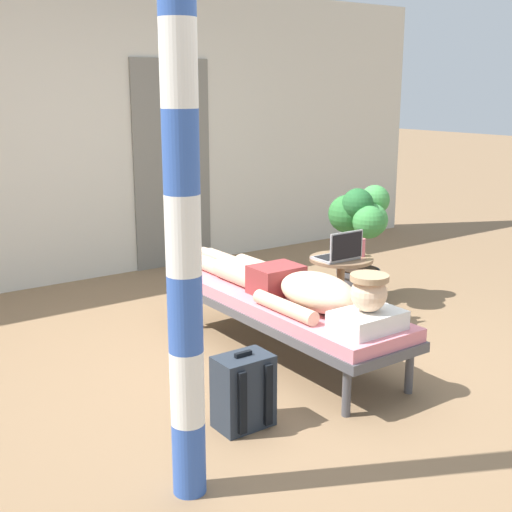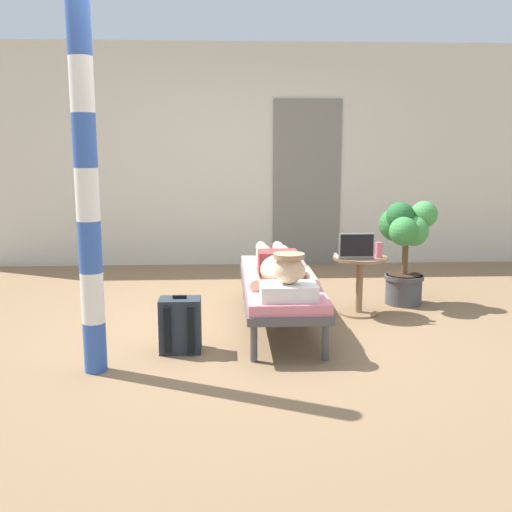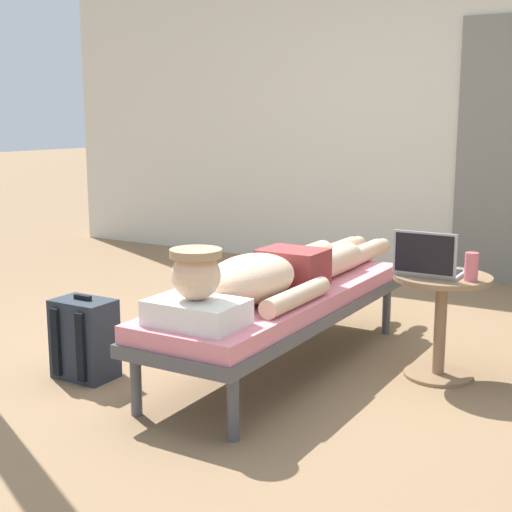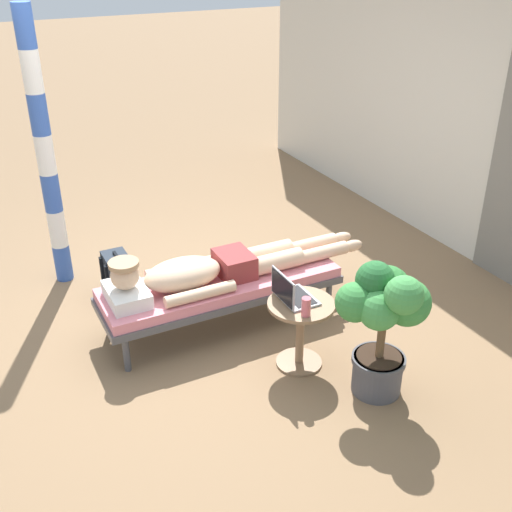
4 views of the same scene
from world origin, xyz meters
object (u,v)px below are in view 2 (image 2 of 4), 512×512
(side_table, at_px, (360,275))
(drink_glass, at_px, (379,250))
(laptop, at_px, (355,251))
(lounge_chair, at_px, (279,285))
(porch_post, at_px, (87,195))
(potted_plant, at_px, (406,238))
(backpack, at_px, (180,325))
(person_reclining, at_px, (280,266))

(side_table, distance_m, drink_glass, 0.28)
(laptop, distance_m, drink_glass, 0.21)
(lounge_chair, height_order, porch_post, porch_post)
(side_table, xyz_separation_m, drink_glass, (0.15, -0.05, 0.24))
(drink_glass, bearing_deg, lounge_chair, -165.14)
(lounge_chair, distance_m, potted_plant, 1.42)
(laptop, relative_size, backpack, 0.73)
(person_reclining, distance_m, laptop, 0.76)
(person_reclining, height_order, drink_glass, person_reclining)
(lounge_chair, bearing_deg, laptop, 19.30)
(potted_plant, bearing_deg, porch_post, -147.93)
(porch_post, bearing_deg, person_reclining, 34.44)
(porch_post, bearing_deg, side_table, 31.69)
(person_reclining, relative_size, side_table, 4.15)
(drink_glass, relative_size, porch_post, 0.06)
(backpack, relative_size, potted_plant, 0.43)
(drink_glass, xyz_separation_m, backpack, (-1.67, -0.86, -0.39))
(lounge_chair, relative_size, laptop, 6.19)
(drink_glass, bearing_deg, porch_post, -151.13)
(drink_glass, bearing_deg, backpack, -152.91)
(person_reclining, distance_m, side_table, 0.85)
(person_reclining, xyz_separation_m, side_table, (0.74, 0.37, -0.16))
(person_reclining, xyz_separation_m, potted_plant, (1.25, 0.70, 0.11))
(drink_glass, height_order, backpack, drink_glass)
(lounge_chair, bearing_deg, side_table, 21.35)
(drink_glass, xyz_separation_m, potted_plant, (0.35, 0.39, 0.04))
(porch_post, bearing_deg, drink_glass, 28.87)
(backpack, bearing_deg, side_table, 30.84)
(drink_glass, bearing_deg, side_table, 160.35)
(backpack, distance_m, potted_plant, 2.41)
(drink_glass, height_order, potted_plant, potted_plant)
(side_table, bearing_deg, laptop, -139.48)
(lounge_chair, relative_size, potted_plant, 1.96)
(lounge_chair, relative_size, drink_glass, 14.11)
(person_reclining, relative_size, laptop, 7.00)
(side_table, bearing_deg, drink_glass, -19.65)
(lounge_chair, height_order, drink_glass, drink_glass)
(lounge_chair, xyz_separation_m, potted_plant, (1.25, 0.62, 0.29))
(side_table, height_order, backpack, side_table)
(laptop, xyz_separation_m, potted_plant, (0.56, 0.38, 0.05))
(lounge_chair, xyz_separation_m, backpack, (-0.78, -0.62, -0.15))
(person_reclining, height_order, porch_post, porch_post)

